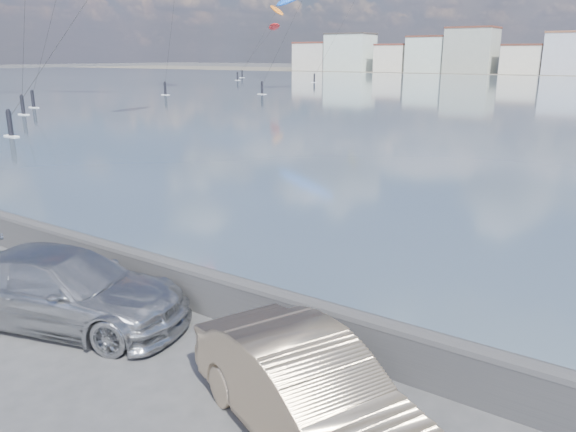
# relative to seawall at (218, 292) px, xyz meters

# --- Properties ---
(ground) EXTENTS (700.00, 700.00, 0.00)m
(ground) POSITION_rel_seawall_xyz_m (0.00, -2.70, -0.58)
(ground) COLOR #333335
(ground) RESTS_ON ground
(seawall) EXTENTS (400.00, 0.36, 1.08)m
(seawall) POSITION_rel_seawall_xyz_m (0.00, 0.00, 0.00)
(seawall) COLOR #28282B
(seawall) RESTS_ON ground
(car_silver) EXTENTS (6.00, 3.83, 1.62)m
(car_silver) POSITION_rel_seawall_xyz_m (-2.50, -2.12, 0.23)
(car_silver) COLOR #A9ABB1
(car_silver) RESTS_ON ground
(car_champagne) EXTENTS (5.06, 3.43, 1.58)m
(car_champagne) POSITION_rel_seawall_xyz_m (3.90, -2.37, 0.21)
(car_champagne) COLOR tan
(car_champagne) RESTS_ON ground
(kitesurfer_4) EXTENTS (7.75, 18.01, 19.48)m
(kitesurfer_4) POSITION_rel_seawall_xyz_m (-87.39, 123.63, 16.64)
(kitesurfer_4) COLOR orange
(kitesurfer_4) RESTS_ON ground
(kitesurfer_7) EXTENTS (8.15, 18.03, 13.41)m
(kitesurfer_7) POSITION_rel_seawall_xyz_m (-77.93, 109.47, 11.72)
(kitesurfer_7) COLOR red
(kitesurfer_7) RESTS_ON ground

